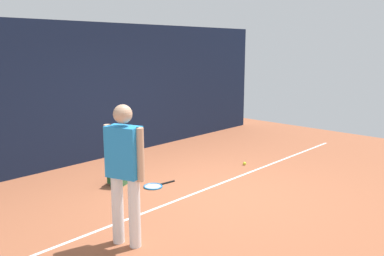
# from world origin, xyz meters

# --- Properties ---
(ground_plane) EXTENTS (12.00, 12.00, 0.00)m
(ground_plane) POSITION_xyz_m (0.00, 0.00, 0.00)
(ground_plane) COLOR #9E5638
(back_fence) EXTENTS (10.00, 0.10, 2.82)m
(back_fence) POSITION_xyz_m (0.00, 3.00, 1.41)
(back_fence) COLOR #141E38
(back_fence) RESTS_ON ground
(court_line) EXTENTS (9.00, 0.05, 0.00)m
(court_line) POSITION_xyz_m (0.00, 0.09, 0.00)
(court_line) COLOR white
(court_line) RESTS_ON ground
(tennis_player) EXTENTS (0.33, 0.51, 1.70)m
(tennis_player) POSITION_xyz_m (-2.08, -0.47, 0.97)
(tennis_player) COLOR white
(tennis_player) RESTS_ON ground
(tennis_racket) EXTENTS (0.63, 0.36, 0.03)m
(tennis_racket) POSITION_xyz_m (-0.50, 0.81, 0.01)
(tennis_racket) COLOR black
(tennis_racket) RESTS_ON ground
(backpack) EXTENTS (0.36, 0.36, 0.44)m
(backpack) POSITION_xyz_m (-0.85, 1.33, 0.21)
(backpack) COLOR #2D6038
(backpack) RESTS_ON ground
(tennis_ball_near_player) EXTENTS (0.07, 0.07, 0.07)m
(tennis_ball_near_player) POSITION_xyz_m (1.59, 0.44, 0.03)
(tennis_ball_near_player) COLOR #CCE033
(tennis_ball_near_player) RESTS_ON ground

